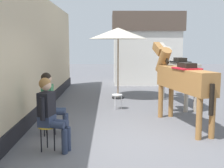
{
  "coord_description": "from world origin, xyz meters",
  "views": [
    {
      "loc": [
        -0.48,
        -5.66,
        2.01
      ],
      "look_at": [
        -0.4,
        1.2,
        1.05
      ],
      "focal_mm": 46.45,
      "sensor_mm": 36.0,
      "label": 1
    }
  ],
  "objects_px": {
    "seated_visitor_far": "(51,100)",
    "spare_stool_white": "(117,96)",
    "saddled_horse_far": "(177,70)",
    "saddled_horse_near": "(182,79)",
    "cafe_parasol": "(118,34)",
    "seated_visitor_near": "(50,110)"
  },
  "relations": [
    {
      "from": "spare_stool_white",
      "to": "seated_visitor_near",
      "type": "bearing_deg",
      "value": -111.15
    },
    {
      "from": "seated_visitor_far",
      "to": "saddled_horse_near",
      "type": "xyz_separation_m",
      "value": [
        3.05,
        0.73,
        0.38
      ]
    },
    {
      "from": "seated_visitor_far",
      "to": "spare_stool_white",
      "type": "bearing_deg",
      "value": 58.82
    },
    {
      "from": "saddled_horse_far",
      "to": "spare_stool_white",
      "type": "height_order",
      "value": "saddled_horse_far"
    },
    {
      "from": "seated_visitor_near",
      "to": "saddled_horse_far",
      "type": "relative_size",
      "value": 0.47
    },
    {
      "from": "seated_visitor_near",
      "to": "seated_visitor_far",
      "type": "height_order",
      "value": "same"
    },
    {
      "from": "saddled_horse_near",
      "to": "spare_stool_white",
      "type": "relative_size",
      "value": 6.39
    },
    {
      "from": "cafe_parasol",
      "to": "seated_visitor_near",
      "type": "bearing_deg",
      "value": -105.18
    },
    {
      "from": "saddled_horse_near",
      "to": "saddled_horse_far",
      "type": "height_order",
      "value": "same"
    },
    {
      "from": "seated_visitor_near",
      "to": "cafe_parasol",
      "type": "relative_size",
      "value": 0.54
    },
    {
      "from": "saddled_horse_near",
      "to": "cafe_parasol",
      "type": "xyz_separation_m",
      "value": [
        -1.44,
        3.59,
        1.2
      ]
    },
    {
      "from": "spare_stool_white",
      "to": "saddled_horse_far",
      "type": "bearing_deg",
      "value": 19.43
    },
    {
      "from": "cafe_parasol",
      "to": "saddled_horse_far",
      "type": "bearing_deg",
      "value": -29.8
    },
    {
      "from": "seated_visitor_far",
      "to": "saddled_horse_near",
      "type": "relative_size",
      "value": 0.47
    },
    {
      "from": "saddled_horse_near",
      "to": "cafe_parasol",
      "type": "height_order",
      "value": "cafe_parasol"
    },
    {
      "from": "saddled_horse_far",
      "to": "seated_visitor_far",
      "type": "bearing_deg",
      "value": -137.45
    },
    {
      "from": "seated_visitor_near",
      "to": "cafe_parasol",
      "type": "xyz_separation_m",
      "value": [
        1.44,
        5.29,
        1.59
      ]
    },
    {
      "from": "seated_visitor_far",
      "to": "saddled_horse_far",
      "type": "bearing_deg",
      "value": 42.55
    },
    {
      "from": "seated_visitor_near",
      "to": "seated_visitor_far",
      "type": "bearing_deg",
      "value": 100.36
    },
    {
      "from": "seated_visitor_far",
      "to": "spare_stool_white",
      "type": "xyz_separation_m",
      "value": [
        1.53,
        2.53,
        -0.38
      ]
    },
    {
      "from": "saddled_horse_near",
      "to": "cafe_parasol",
      "type": "distance_m",
      "value": 4.05
    },
    {
      "from": "seated_visitor_near",
      "to": "saddled_horse_near",
      "type": "height_order",
      "value": "saddled_horse_near"
    }
  ]
}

